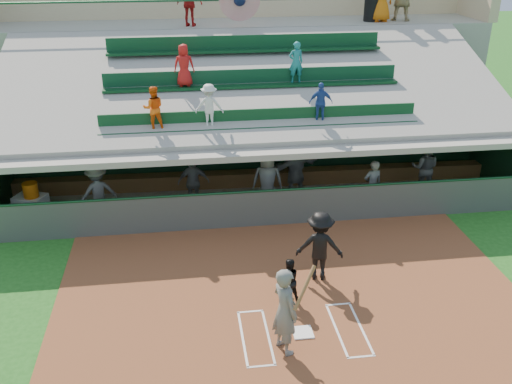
{
  "coord_description": "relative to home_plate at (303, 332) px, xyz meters",
  "views": [
    {
      "loc": [
        -2.32,
        -9.64,
        7.9
      ],
      "look_at": [
        -0.54,
        3.5,
        1.8
      ],
      "focal_mm": 40.0,
      "sensor_mm": 36.0,
      "label": 1
    }
  ],
  "objects": [
    {
      "name": "dugout_floor",
      "position": [
        0.0,
        6.75,
        -0.02
      ],
      "size": [
        16.0,
        3.5,
        0.04
      ],
      "primitive_type": "cube",
      "color": "gray",
      "rests_on": "ground"
    },
    {
      "name": "home_umpire",
      "position": [
        0.83,
        2.09,
        0.88
      ],
      "size": [
        1.28,
        0.92,
        1.79
      ],
      "primitive_type": "imported",
      "rotation": [
        0.0,
        0.0,
        2.9
      ],
      "color": "black",
      "rests_on": "dirt_slab"
    },
    {
      "name": "home_plate",
      "position": [
        0.0,
        0.0,
        0.0
      ],
      "size": [
        0.43,
        0.43,
        0.03
      ],
      "primitive_type": "cube",
      "color": "white",
      "rests_on": "dirt_slab"
    },
    {
      "name": "batters_box_chalk",
      "position": [
        0.0,
        0.0,
        -0.01
      ],
      "size": [
        2.65,
        1.85,
        0.01
      ],
      "color": "silver",
      "rests_on": "dirt_slab"
    },
    {
      "name": "dugout_player_f",
      "position": [
        5.36,
        6.49,
        0.89
      ],
      "size": [
        1.07,
        0.97,
        1.78
      ],
      "primitive_type": "imported",
      "rotation": [
        0.0,
        0.0,
        2.72
      ],
      "color": "#50524E",
      "rests_on": "dugout_floor"
    },
    {
      "name": "dugout_bench",
      "position": [
        -0.17,
        7.91,
        0.25
      ],
      "size": [
        16.13,
        0.96,
        0.48
      ],
      "primitive_type": "cube",
      "rotation": [
        0.0,
        0.0,
        -0.03
      ],
      "color": "brown",
      "rests_on": "dugout_floor"
    },
    {
      "name": "white_table",
      "position": [
        -6.9,
        6.3,
        0.38
      ],
      "size": [
        1.04,
        0.92,
        0.75
      ],
      "primitive_type": "cube",
      "rotation": [
        0.0,
        0.0,
        -0.38
      ],
      "color": "white",
      "rests_on": "dugout_floor"
    },
    {
      "name": "dugout_player_c",
      "position": [
        0.15,
        6.03,
        0.95
      ],
      "size": [
        1.03,
        0.78,
        1.89
      ],
      "primitive_type": "imported",
      "rotation": [
        0.0,
        0.0,
        2.94
      ],
      "color": "#5B5D58",
      "rests_on": "dugout_floor"
    },
    {
      "name": "concourse_staff_a",
      "position": [
        -1.79,
        12.66,
        5.4
      ],
      "size": [
        1.05,
        0.72,
        1.66
      ],
      "primitive_type": "imported",
      "rotation": [
        0.0,
        0.0,
        2.79
      ],
      "color": "#AF1414",
      "rests_on": "concourse_slab"
    },
    {
      "name": "dugout_player_b",
      "position": [
        -2.07,
        6.49,
        0.83
      ],
      "size": [
        0.97,
        0.41,
        1.65
      ],
      "primitive_type": "imported",
      "rotation": [
        0.0,
        0.0,
        3.15
      ],
      "color": "#545651",
      "rests_on": "dugout_floor"
    },
    {
      "name": "batter_at_plate",
      "position": [
        -0.49,
        -0.45,
        0.96
      ],
      "size": [
        0.98,
        0.84,
        1.95
      ],
      "color": "#585B55",
      "rests_on": "dirt_slab"
    },
    {
      "name": "grandstand",
      "position": [
        -0.01,
        10.52,
        2.23
      ],
      "size": [
        20.4,
        10.4,
        7.8
      ],
      "color": "#4A4F4A",
      "rests_on": "ground"
    },
    {
      "name": "concourse_slab",
      "position": [
        0.0,
        13.5,
        2.26
      ],
      "size": [
        20.0,
        3.0,
        4.6
      ],
      "primitive_type": "cube",
      "color": "gray",
      "rests_on": "ground"
    },
    {
      "name": "water_cooler",
      "position": [
        -6.82,
        6.22,
        0.98
      ],
      "size": [
        0.43,
        0.43,
        0.43
      ],
      "primitive_type": "cylinder",
      "color": "orange",
      "rests_on": "white_table"
    },
    {
      "name": "dugout_player_d",
      "position": [
        1.17,
        6.78,
        1.0
      ],
      "size": [
        1.93,
        1.26,
        1.99
      ],
      "primitive_type": "imported",
      "rotation": [
        0.0,
        0.0,
        3.54
      ],
      "color": "#62645E",
      "rests_on": "dugout_floor"
    },
    {
      "name": "trash_bin",
      "position": [
        5.37,
        13.03,
        5.02
      ],
      "size": [
        0.61,
        0.61,
        0.91
      ],
      "primitive_type": "cylinder",
      "color": "black",
      "rests_on": "concourse_slab"
    },
    {
      "name": "dugout_player_a",
      "position": [
        -4.89,
        6.03,
        0.87
      ],
      "size": [
        1.27,
        0.99,
        1.73
      ],
      "primitive_type": "imported",
      "rotation": [
        0.0,
        0.0,
        3.49
      ],
      "color": "#535550",
      "rests_on": "dugout_floor"
    },
    {
      "name": "dirt_slab",
      "position": [
        0.0,
        0.5,
        -0.03
      ],
      "size": [
        11.0,
        9.0,
        0.02
      ],
      "primitive_type": "cube",
      "color": "brown",
      "rests_on": "ground"
    },
    {
      "name": "dugout_player_e",
      "position": [
        3.32,
        5.59,
        0.8
      ],
      "size": [
        0.63,
        0.46,
        1.6
      ],
      "primitive_type": "imported",
      "rotation": [
        0.0,
        0.0,
        3.28
      ],
      "color": "#575A55",
      "rests_on": "dugout_floor"
    },
    {
      "name": "ground",
      "position": [
        0.0,
        0.0,
        -0.04
      ],
      "size": [
        100.0,
        100.0,
        0.0
      ],
      "primitive_type": "plane",
      "color": "#1C5718",
      "rests_on": "ground"
    },
    {
      "name": "catcher",
      "position": [
        -0.1,
        1.22,
        0.53
      ],
      "size": [
        0.6,
        0.5,
        1.1
      ],
      "primitive_type": "imported",
      "rotation": [
        0.0,
        0.0,
        3.32
      ],
      "color": "black",
      "rests_on": "dirt_slab"
    }
  ]
}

